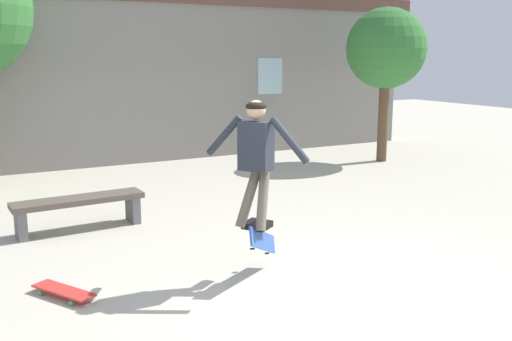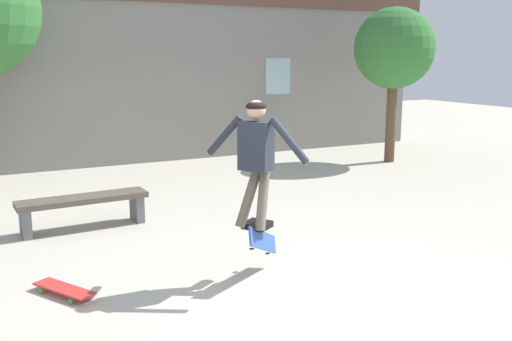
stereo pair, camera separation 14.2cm
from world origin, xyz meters
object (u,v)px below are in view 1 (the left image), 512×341
at_px(tree_right, 386,49).
at_px(park_bench, 79,206).
at_px(skateboard_flipping, 263,241).
at_px(skater, 256,153).
at_px(skateboard_resting, 64,291).

relative_size(tree_right, park_bench, 1.92).
relative_size(tree_right, skateboard_flipping, 5.61).
bearing_deg(skateboard_flipping, skater, 146.11).
distance_m(tree_right, skater, 7.94).
distance_m(park_bench, skater, 3.30).
bearing_deg(skateboard_flipping, skateboard_resting, 124.91).
relative_size(park_bench, skateboard_flipping, 2.92).
distance_m(skater, skateboard_resting, 2.47).
xyz_separation_m(skateboard_flipping, skateboard_resting, (-2.09, 0.49, -0.36)).
height_order(park_bench, skateboard_flipping, skateboard_flipping).
relative_size(tree_right, skater, 2.50).
bearing_deg(skateboard_resting, park_bench, 134.66).
distance_m(park_bench, skateboard_flipping, 3.15).
relative_size(skater, skateboard_resting, 1.85).
xyz_separation_m(park_bench, skateboard_flipping, (1.46, -2.79, 0.07)).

